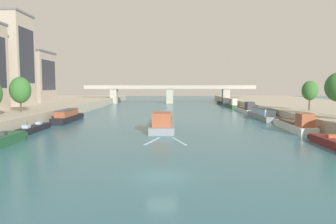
{
  "coord_description": "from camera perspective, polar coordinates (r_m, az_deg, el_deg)",
  "views": [
    {
      "loc": [
        0.79,
        -25.46,
        7.55
      ],
      "look_at": [
        0.0,
        42.96,
        1.74
      ],
      "focal_mm": 33.56,
      "sensor_mm": 36.0,
      "label": 1
    }
  ],
  "objects": [
    {
      "name": "wake_behind_barge",
      "position": [
        42.75,
        -0.43,
        -5.29
      ],
      "size": [
        5.6,
        5.88,
        0.03
      ],
      "color": "#A5D1DB",
      "rests_on": "ground"
    },
    {
      "name": "tree_left_far",
      "position": [
        67.91,
        -25.25,
        3.63
      ],
      "size": [
        4.0,
        4.0,
        6.87
      ],
      "color": "brown",
      "rests_on": "quay_left"
    },
    {
      "name": "building_left_middle",
      "position": [
        106.56,
        -23.51,
        5.87
      ],
      "size": [
        11.08,
        13.35,
        15.67
      ],
      "color": "#A89989",
      "rests_on": "quay_left"
    },
    {
      "name": "bridge_far",
      "position": [
        131.7,
        0.32,
        3.73
      ],
      "size": [
        70.99,
        4.4,
        7.59
      ],
      "color": "#ADA899",
      "rests_on": "ground"
    },
    {
      "name": "moored_boat_right_near",
      "position": [
        91.45,
        13.95,
        0.54
      ],
      "size": [
        2.93,
        16.05,
        3.13
      ],
      "color": "silver",
      "rests_on": "ground"
    },
    {
      "name": "moored_boat_left_downstream",
      "position": [
        55.99,
        -23.11,
        -2.75
      ],
      "size": [
        1.88,
        10.61,
        2.07
      ],
      "color": "black",
      "rests_on": "ground"
    },
    {
      "name": "moored_boat_right_downstream",
      "position": [
        125.42,
        10.08,
        1.71
      ],
      "size": [
        3.41,
        16.98,
        2.79
      ],
      "color": "black",
      "rests_on": "ground"
    },
    {
      "name": "moored_boat_left_second",
      "position": [
        68.84,
        -17.74,
        -0.77
      ],
      "size": [
        2.66,
        14.69,
        2.57
      ],
      "color": "black",
      "rests_on": "ground"
    },
    {
      "name": "moored_boat_right_gap_after",
      "position": [
        56.63,
        22.08,
        -2.19
      ],
      "size": [
        3.16,
        14.78,
        3.24
      ],
      "color": "silver",
      "rests_on": "ground"
    },
    {
      "name": "ground_plane",
      "position": [
        26.57,
        -1.09,
        -11.66
      ],
      "size": [
        400.0,
        400.0,
        0.0
      ],
      "primitive_type": "plane",
      "color": "#336675"
    },
    {
      "name": "barge_midriver",
      "position": [
        55.92,
        -0.92,
        -1.93
      ],
      "size": [
        4.06,
        21.18,
        3.23
      ],
      "color": "gray",
      "rests_on": "ground"
    },
    {
      "name": "building_left_tall",
      "position": [
        92.29,
        -27.73,
        8.43
      ],
      "size": [
        12.73,
        10.56,
        23.69
      ],
      "color": "#B2A38E",
      "rests_on": "quay_left"
    },
    {
      "name": "quay_left",
      "position": [
        91.12,
        -26.99,
        0.31
      ],
      "size": [
        36.0,
        170.0,
        2.33
      ],
      "primitive_type": "cube",
      "color": "#B2A893",
      "rests_on": "ground"
    },
    {
      "name": "quay_right",
      "position": [
        90.4,
        27.42,
        0.26
      ],
      "size": [
        36.0,
        170.0,
        2.33
      ],
      "primitive_type": "cube",
      "color": "#B2A893",
      "rests_on": "ground"
    },
    {
      "name": "moored_boat_right_end",
      "position": [
        108.96,
        11.47,
        1.28
      ],
      "size": [
        2.54,
        13.07,
        3.2
      ],
      "color": "#235633",
      "rests_on": "ground"
    },
    {
      "name": "moored_boat_right_far",
      "position": [
        74.7,
        16.82,
        -0.34
      ],
      "size": [
        2.95,
        16.36,
        2.52
      ],
      "color": "gray",
      "rests_on": "ground"
    },
    {
      "name": "tree_right_far",
      "position": [
        72.02,
        24.36,
        3.55
      ],
      "size": [
        3.25,
        3.25,
        6.17
      ],
      "color": "brown",
      "rests_on": "quay_right"
    }
  ]
}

